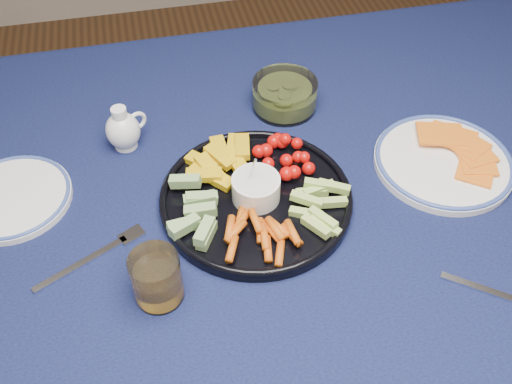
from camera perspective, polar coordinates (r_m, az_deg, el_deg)
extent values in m
plane|color=brown|center=(1.64, 3.76, -17.38)|extent=(4.00, 4.00, 0.00)
cylinder|color=#4F2B1A|center=(1.84, 22.89, 5.11)|extent=(0.07, 0.07, 0.70)
cube|color=#4F2B1A|center=(1.04, 5.67, -0.19)|extent=(1.60, 1.00, 0.04)
cube|color=#0D1134|center=(1.02, 5.77, 0.68)|extent=(1.66, 1.06, 0.01)
cube|color=#0D1134|center=(1.50, -0.51, 11.26)|extent=(1.66, 0.01, 0.30)
cylinder|color=black|center=(0.98, 0.00, -0.82)|extent=(0.33, 0.33, 0.01)
torus|color=black|center=(0.97, 0.00, -0.39)|extent=(0.33, 0.33, 0.01)
cylinder|color=white|center=(0.96, 0.00, 0.35)|extent=(0.08, 0.08, 0.04)
cylinder|color=white|center=(0.94, 0.00, 1.10)|extent=(0.07, 0.07, 0.01)
cylinder|color=white|center=(1.11, -12.87, 4.72)|extent=(0.04, 0.04, 0.01)
ellipsoid|color=white|center=(1.09, -13.15, 5.99)|extent=(0.06, 0.06, 0.07)
cylinder|color=white|center=(1.07, -13.50, 7.52)|extent=(0.03, 0.03, 0.03)
torus|color=white|center=(1.09, -11.84, 6.96)|extent=(0.04, 0.02, 0.04)
torus|color=#3950A1|center=(1.07, -13.38, 6.99)|extent=(0.03, 0.03, 0.00)
cylinder|color=white|center=(1.16, 2.88, 9.69)|extent=(0.13, 0.13, 0.06)
cylinder|color=#5A6A1E|center=(1.16, 2.86, 9.27)|extent=(0.11, 0.11, 0.03)
cylinder|color=white|center=(1.10, 18.19, 2.82)|extent=(0.25, 0.25, 0.01)
torus|color=#3950A1|center=(1.09, 18.29, 3.12)|extent=(0.25, 0.25, 0.01)
cylinder|color=white|center=(0.85, -9.90, -8.48)|extent=(0.07, 0.07, 0.09)
cylinder|color=gold|center=(0.86, -9.73, -9.20)|extent=(0.06, 0.06, 0.05)
cube|color=silver|center=(0.94, -17.10, -6.91)|extent=(0.15, 0.08, 0.00)
cube|color=silver|center=(0.96, -12.32, -4.24)|extent=(0.05, 0.04, 0.00)
cube|color=silver|center=(0.94, 22.50, -9.24)|extent=(0.13, 0.10, 0.00)
cylinder|color=white|center=(1.07, -23.14, -0.59)|extent=(0.20, 0.20, 0.01)
torus|color=#3950A1|center=(1.06, -23.25, -0.34)|extent=(0.20, 0.20, 0.01)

